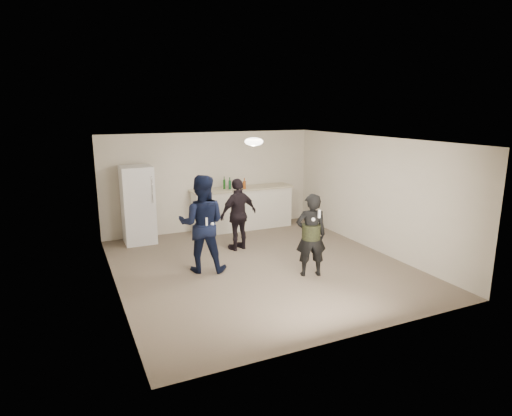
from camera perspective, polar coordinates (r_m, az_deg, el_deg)
name	(u,v)px	position (r m, az deg, el deg)	size (l,w,h in m)	color
floor	(260,266)	(8.64, 0.56, -7.73)	(6.00, 6.00, 0.00)	#6B5B4C
ceiling	(260,140)	(8.09, 0.60, 9.05)	(6.00, 6.00, 0.00)	silver
wall_back	(211,182)	(11.02, -6.07, 3.52)	(6.00, 6.00, 0.00)	beige
wall_front	(357,251)	(5.80, 13.30, -5.59)	(6.00, 6.00, 0.00)	beige
wall_left	(112,220)	(7.56, -18.66, -1.54)	(6.00, 6.00, 0.00)	beige
wall_right	(373,194)	(9.74, 15.40, 1.86)	(6.00, 6.00, 0.00)	beige
counter	(242,209)	(11.11, -1.82, -0.14)	(2.60, 0.56, 1.05)	white
counter_top	(242,188)	(11.00, -1.84, 2.62)	(2.68, 0.64, 0.04)	beige
fridge	(138,205)	(10.26, -15.47, 0.41)	(0.70, 0.70, 1.80)	white
fridge_handle	(152,190)	(9.87, -13.66, 2.39)	(0.02, 0.02, 0.60)	silver
ceiling_dome	(254,142)	(8.37, -0.29, 8.84)	(0.36, 0.36, 0.16)	white
shaker	(205,187)	(10.65, -6.85, 2.76)	(0.08, 0.08, 0.17)	silver
man	(202,224)	(8.20, -7.20, -2.09)	(0.91, 0.71, 1.88)	#0E183C
woman	(311,235)	(8.00, 7.35, -3.61)	(0.57, 0.38, 1.57)	black
camo_shorts	(311,232)	(7.98, 7.36, -3.17)	(0.34, 0.34, 0.28)	#2A3417
spectator	(239,214)	(9.42, -2.35, -0.85)	(0.94, 0.39, 1.60)	black
remote_man	(206,221)	(7.91, -6.62, -1.80)	(0.04, 0.04, 0.15)	silver
nunchuk_man	(212,224)	(7.99, -5.85, -2.14)	(0.07, 0.07, 0.07)	white
remote_woman	(319,214)	(7.68, 8.43, -0.77)	(0.04, 0.04, 0.15)	white
nunchuk_woman	(313,219)	(7.67, 7.65, -1.52)	(0.07, 0.07, 0.07)	white
bottle_cluster	(234,185)	(10.82, -2.97, 3.10)	(0.54, 0.24, 0.24)	#154C24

